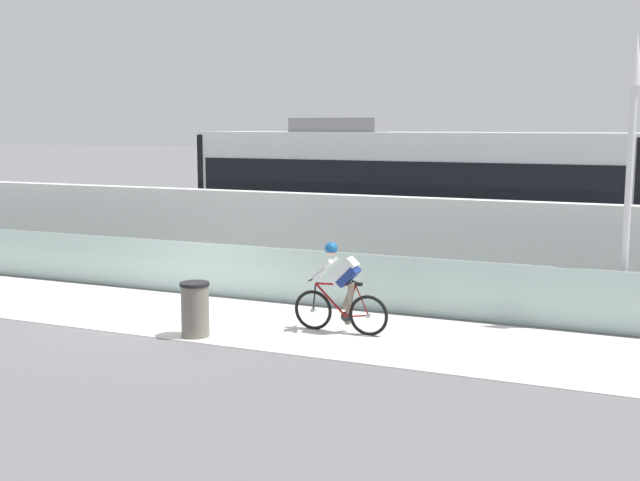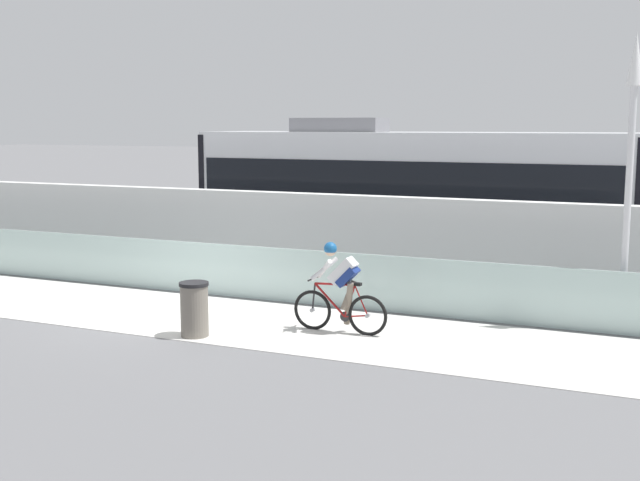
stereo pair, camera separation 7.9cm
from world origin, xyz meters
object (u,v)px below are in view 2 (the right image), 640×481
Objects in this scene: tram at (410,194)px; lamp_post_antenna at (631,145)px; trash_bin at (194,309)px; cyclist_on_bike at (340,289)px.

lamp_post_antenna is at bearing -41.00° from tram.
trash_bin is at bearing -99.35° from tram.
trash_bin is (-2.21, -1.25, -0.30)m from cyclist_on_bike.
trash_bin is (-6.74, -3.40, -2.81)m from lamp_post_antenna.
trash_bin is at bearing -153.23° from lamp_post_antenna.
tram is at bearing 139.00° from lamp_post_antenna.
lamp_post_antenna is (4.53, 2.15, 2.51)m from cyclist_on_bike.
cyclist_on_bike reaches higher than trash_bin.
cyclist_on_bike is (0.87, -6.85, -1.11)m from tram.
lamp_post_antenna reaches higher than tram.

